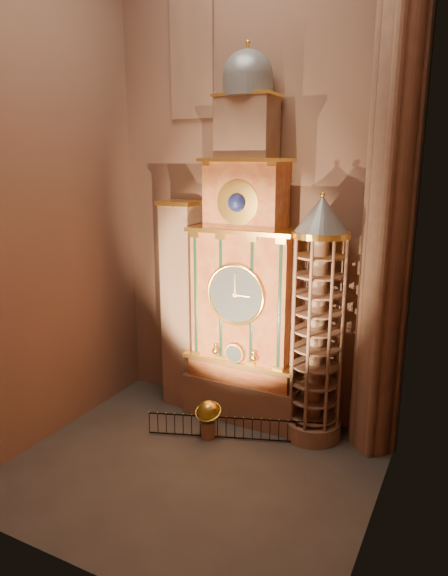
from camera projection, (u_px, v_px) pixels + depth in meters
The scene contains 11 objects.
floor at pixel (192, 469), 20.60m from camera, with size 14.00×14.00×0.00m, color #383330.
wall_back at pixel (256, 184), 23.10m from camera, with size 22.00×22.00×0.00m, color #865E48.
wall_left at pixel (40, 186), 21.00m from camera, with size 22.00×22.00×0.00m, color #865E48.
wall_right at pixel (395, 197), 14.83m from camera, with size 22.00×22.00×0.00m, color #865E48.
astronomical_clock at pixel (245, 282), 23.26m from camera, with size 5.60×2.41×16.70m.
portrait_tower at pixel (182, 305), 25.14m from camera, with size 1.80×1.60×10.20m.
stair_turret at pixel (317, 324), 21.83m from camera, with size 2.50×2.50×10.80m.
gothic_pier at pixel (392, 188), 19.55m from camera, with size 2.04×2.04×22.00m.
stained_glass_window at pixel (192, 58), 23.10m from camera, with size 2.20×0.14×5.20m.
celestial_globe at pixel (208, 416), 22.74m from camera, with size 1.21×1.14×1.73m.
iron_railing at pixel (235, 428), 22.61m from camera, with size 7.28×2.69×1.02m.
Camera 1 is at (9.42, -15.63, 12.07)m, focal length 32.00 mm.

